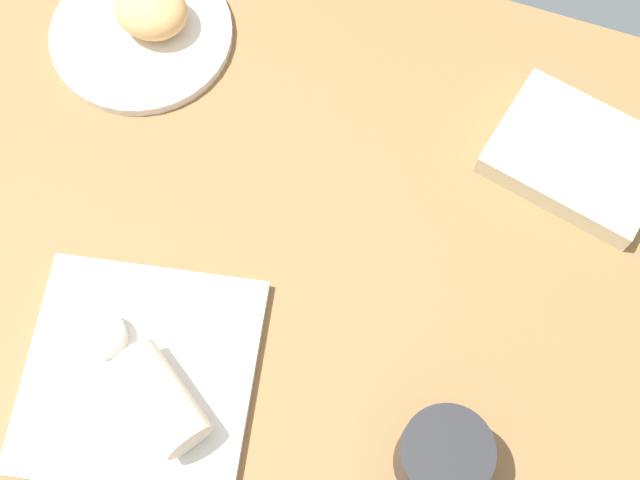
% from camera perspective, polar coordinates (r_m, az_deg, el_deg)
% --- Properties ---
extents(dining_table, '(1.10, 0.90, 0.04)m').
position_cam_1_polar(dining_table, '(1.04, -3.48, -1.54)').
color(dining_table, olive).
rests_on(dining_table, ground).
extents(round_plate, '(0.24, 0.24, 0.01)m').
position_cam_1_polar(round_plate, '(1.18, -11.71, 13.18)').
color(round_plate, silver).
rests_on(round_plate, dining_table).
extents(scone_pastry, '(0.10, 0.09, 0.06)m').
position_cam_1_polar(scone_pastry, '(1.15, -11.11, 14.71)').
color(scone_pastry, tan).
rests_on(scone_pastry, round_plate).
extents(square_plate, '(0.30, 0.30, 0.02)m').
position_cam_1_polar(square_plate, '(0.99, -11.83, -8.76)').
color(square_plate, silver).
rests_on(square_plate, dining_table).
extents(sauce_cup, '(0.05, 0.05, 0.03)m').
position_cam_1_polar(sauce_cup, '(0.99, -14.15, -6.09)').
color(sauce_cup, silver).
rests_on(sauce_cup, square_plate).
extents(breakfast_wrap, '(0.13, 0.11, 0.06)m').
position_cam_1_polar(breakfast_wrap, '(0.94, -10.51, -10.26)').
color(breakfast_wrap, beige).
rests_on(breakfast_wrap, square_plate).
extents(book_stack, '(0.23, 0.19, 0.03)m').
position_cam_1_polar(book_stack, '(1.09, 16.64, 5.25)').
color(book_stack, beige).
rests_on(book_stack, dining_table).
extents(coffee_mug, '(0.10, 0.14, 0.09)m').
position_cam_1_polar(coffee_mug, '(0.92, 8.15, -14.25)').
color(coffee_mug, '#262628').
rests_on(coffee_mug, dining_table).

